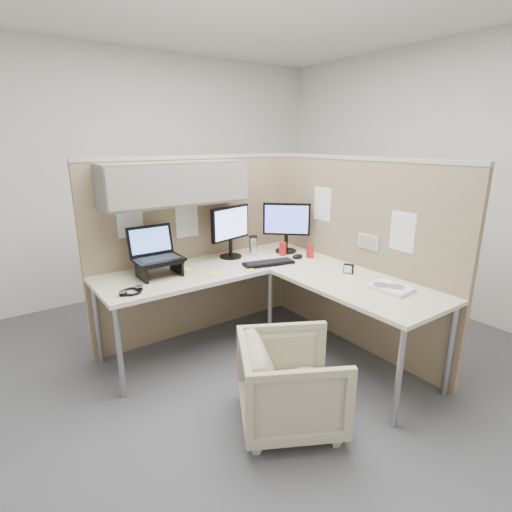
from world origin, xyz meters
TOP-DOWN VIEW (x-y plane):
  - ground at (0.00, 0.00)m, footprint 4.50×4.50m
  - partition_back at (-0.22, 0.83)m, footprint 2.00×0.36m
  - partition_right at (0.90, -0.07)m, footprint 0.07×2.03m
  - desk at (0.12, 0.13)m, footprint 2.00×1.98m
  - office_chair at (-0.26, -0.63)m, footprint 0.80×0.82m
  - monitor_left at (0.13, 0.69)m, footprint 0.44×0.20m
  - monitor_right at (0.66, 0.54)m, footprint 0.35×0.33m
  - laptop_station at (-0.60, 0.60)m, footprint 0.36×0.31m
  - keyboard at (0.28, 0.31)m, footprint 0.46×0.24m
  - mouse at (0.60, 0.31)m, footprint 0.11×0.08m
  - travel_mug at (0.36, 0.66)m, footprint 0.08×0.08m
  - soda_can_green at (0.71, 0.26)m, footprint 0.07×0.07m
  - soda_can_silver at (0.56, 0.47)m, footprint 0.07×0.07m
  - sticky_note_a at (-0.24, 0.34)m, footprint 0.08×0.08m
  - sticky_note_b at (0.05, 0.26)m, footprint 0.09×0.09m
  - sticky_note_c at (-0.38, 0.59)m, footprint 0.10×0.10m
  - headphones at (-0.91, 0.34)m, footprint 0.18×0.18m
  - paper_stack at (0.62, -0.68)m, footprint 0.24×0.30m
  - desk_clock at (0.65, -0.25)m, footprint 0.06×0.08m

SIDE VIEW (x-z plane):
  - ground at x=0.00m, z-range 0.00..0.00m
  - office_chair at x=-0.26m, z-range 0.00..0.64m
  - desk at x=0.12m, z-range 0.32..1.05m
  - sticky_note_a at x=-0.24m, z-range 0.73..0.74m
  - sticky_note_b at x=0.05m, z-range 0.73..0.74m
  - sticky_note_c at x=-0.38m, z-range 0.73..0.74m
  - keyboard at x=0.28m, z-range 0.73..0.75m
  - headphones at x=-0.91m, z-range 0.73..0.76m
  - paper_stack at x=0.62m, z-range 0.73..0.76m
  - mouse at x=0.60m, z-range 0.73..0.77m
  - desk_clock at x=0.65m, z-range 0.73..0.81m
  - soda_can_green at x=0.71m, z-range 0.73..0.85m
  - soda_can_silver at x=0.56m, z-range 0.73..0.85m
  - travel_mug at x=0.36m, z-range 0.73..0.90m
  - partition_right at x=0.90m, z-range 0.00..1.63m
  - laptop_station at x=-0.60m, z-range 0.69..1.06m
  - monitor_left at x=0.13m, z-range 0.77..1.24m
  - monitor_right at x=0.66m, z-range 0.77..1.24m
  - partition_back at x=-0.22m, z-range 0.28..1.91m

